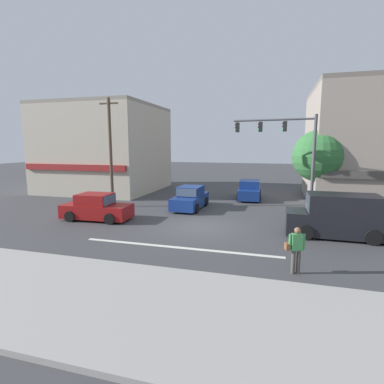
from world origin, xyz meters
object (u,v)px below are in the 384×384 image
Objects in this scene: sedan_waiting_far at (249,190)px; sedan_crossing_center at (190,198)px; sedan_crossing_leftbound at (97,208)px; traffic_light_mast at (291,148)px; van_approaching_near at (338,217)px; utility_pole_far_right at (331,152)px; pedestrian_foreground_with_bag at (296,247)px; street_tree at (319,156)px; utility_pole_near_left at (111,151)px.

sedan_crossing_center is (-3.71, -4.94, 0.00)m from sedan_waiting_far.
sedan_crossing_leftbound is (-4.52, -4.65, 0.00)m from sedan_crossing_center.
traffic_light_mast is at bearing 17.77° from sedan_crossing_leftbound.
traffic_light_mast is 5.22m from van_approaching_near.
utility_pole_far_right is 17.14m from sedan_crossing_leftbound.
sedan_crossing_center is 0.99× the size of sedan_crossing_leftbound.
sedan_waiting_far is at bearing 49.38° from sedan_crossing_leftbound.
sedan_waiting_far is 2.50× the size of pedestrian_foreground_with_bag.
street_tree reaches higher than sedan_crossing_center.
van_approaching_near is at bearing -88.13° from street_tree.
sedan_crossing_center is at bearing -126.85° from sedan_waiting_far.
utility_pole_near_left is 1.24× the size of traffic_light_mast.
van_approaching_near is at bearing -56.98° from traffic_light_mast.
sedan_waiting_far is at bearing 148.60° from street_tree.
pedestrian_foreground_with_bag is (-2.01, -11.50, -2.75)m from street_tree.
utility_pole_near_left is 1.67× the size of van_approaching_near.
sedan_crossing_center is at bearing 170.45° from traffic_light_mast.
pedestrian_foreground_with_bag is at bearing -78.96° from sedan_waiting_far.
sedan_crossing_leftbound is (-13.06, -6.64, -2.99)m from street_tree.
utility_pole_far_right reaches higher than van_approaching_near.
sedan_waiting_far is (-4.83, 2.95, -2.99)m from street_tree.
sedan_waiting_far is at bearing 115.17° from traffic_light_mast.
traffic_light_mast reaches higher than sedan_crossing_leftbound.
sedan_crossing_center and sedan_crossing_leftbound have the same top height.
sedan_waiting_far is at bearing 118.13° from van_approaching_near.
utility_pole_near_left is at bearing 106.71° from sedan_crossing_leftbound.
utility_pole_near_left is at bearing -168.50° from street_tree.
utility_pole_near_left is 15.14m from van_approaching_near.
utility_pole_near_left is 1.86× the size of sedan_crossing_center.
van_approaching_near is 2.76× the size of pedestrian_foreground_with_bag.
street_tree is 3.73m from traffic_light_mast.
utility_pole_near_left is 12.20m from traffic_light_mast.
utility_pole_near_left is at bearing -148.04° from sedan_waiting_far.
utility_pole_far_right reaches higher than pedestrian_foreground_with_bag.
sedan_crossing_center is 9.84m from van_approaching_near.
street_tree reaches higher than sedan_waiting_far.
sedan_crossing_center is at bearing 152.83° from van_approaching_near.
van_approaching_near is at bearing -61.87° from sedan_waiting_far.
van_approaching_near is (2.20, -3.39, -3.30)m from traffic_light_mast.
sedan_waiting_far is at bearing 101.04° from pedestrian_foreground_with_bag.
street_tree is at bearing 11.50° from utility_pole_near_left.
utility_pole_near_left is at bearing 144.72° from pedestrian_foreground_with_bag.
sedan_crossing_center is (-8.54, -1.99, -2.99)m from street_tree.
utility_pole_far_right is 1.83× the size of sedan_crossing_center.
street_tree reaches higher than van_approaching_near.
sedan_waiting_far is at bearing 174.77° from utility_pole_far_right.
sedan_crossing_leftbound is at bearing -130.62° from sedan_waiting_far.
van_approaching_near is (8.75, -4.49, 0.29)m from sedan_crossing_center.
street_tree is at bearing 91.87° from van_approaching_near.
sedan_waiting_far is 1.01× the size of sedan_crossing_center.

